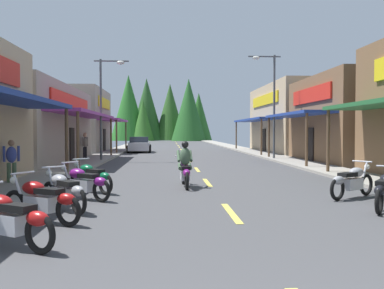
% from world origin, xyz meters
% --- Properties ---
extents(ground, '(10.29, 99.78, 0.10)m').
position_xyz_m(ground, '(0.00, 34.89, -0.05)').
color(ground, '#424244').
extents(sidewalk_left, '(2.06, 99.78, 0.12)m').
position_xyz_m(sidewalk_left, '(-6.18, 34.89, 0.06)').
color(sidewalk_left, gray).
rests_on(sidewalk_left, ground).
extents(sidewalk_right, '(2.06, 99.78, 0.12)m').
position_xyz_m(sidewalk_right, '(6.18, 34.89, 0.06)').
color(sidewalk_right, gray).
rests_on(sidewalk_right, ground).
extents(centerline_dashes, '(0.16, 73.76, 0.01)m').
position_xyz_m(centerline_dashes, '(0.00, 36.96, 0.01)').
color(centerline_dashes, '#E0C64C').
rests_on(centerline_dashes, ground).
extents(storefront_left_middle, '(10.14, 13.57, 4.61)m').
position_xyz_m(storefront_left_middle, '(-11.33, 24.17, 2.31)').
color(storefront_left_middle, gray).
rests_on(storefront_left_middle, ground).
extents(storefront_left_far, '(9.49, 9.42, 5.69)m').
position_xyz_m(storefront_left_far, '(-11.02, 37.56, 2.85)').
color(storefront_left_far, gray).
rests_on(storefront_left_far, ground).
extents(storefront_right_middle, '(10.79, 9.35, 5.22)m').
position_xyz_m(storefront_right_middle, '(11.66, 23.48, 2.61)').
color(storefront_right_middle, brown).
rests_on(storefront_right_middle, ground).
extents(storefront_right_far, '(8.22, 13.34, 5.96)m').
position_xyz_m(storefront_right_far, '(10.38, 35.66, 2.98)').
color(storefront_right_far, tan).
rests_on(storefront_right_far, ground).
extents(streetlamp_left, '(2.13, 0.30, 6.32)m').
position_xyz_m(streetlamp_left, '(-5.23, 24.84, 4.11)').
color(streetlamp_left, '#474C51').
rests_on(streetlamp_left, ground).
extents(streetlamp_right, '(2.13, 0.30, 6.87)m').
position_xyz_m(streetlamp_right, '(5.24, 25.83, 4.41)').
color(streetlamp_right, '#474C51').
rests_on(streetlamp_right, ground).
extents(motorcycle_parked_right_3, '(1.81, 1.32, 1.04)m').
position_xyz_m(motorcycle_parked_right_3, '(3.75, 9.97, 0.49)').
color(motorcycle_parked_right_3, black).
rests_on(motorcycle_parked_right_3, ground).
extents(motorcycle_parked_left_0, '(1.86, 1.23, 1.04)m').
position_xyz_m(motorcycle_parked_left_0, '(-4.05, 5.23, 0.49)').
color(motorcycle_parked_left_0, black).
rests_on(motorcycle_parked_left_0, ground).
extents(motorcycle_parked_left_1, '(1.90, 1.16, 1.04)m').
position_xyz_m(motorcycle_parked_left_1, '(-4.06, 7.10, 0.49)').
color(motorcycle_parked_left_1, black).
rests_on(motorcycle_parked_left_1, ground).
extents(motorcycle_parked_left_2, '(1.45, 1.71, 1.04)m').
position_xyz_m(motorcycle_parked_left_2, '(-3.93, 8.44, 0.49)').
color(motorcycle_parked_left_2, black).
rests_on(motorcycle_parked_left_2, ground).
extents(motorcycle_parked_left_3, '(1.76, 1.38, 1.04)m').
position_xyz_m(motorcycle_parked_left_3, '(-3.80, 10.08, 0.49)').
color(motorcycle_parked_left_3, black).
rests_on(motorcycle_parked_left_3, ground).
extents(motorcycle_parked_left_4, '(1.59, 1.58, 1.04)m').
position_xyz_m(motorcycle_parked_left_4, '(-3.82, 11.49, 0.49)').
color(motorcycle_parked_left_4, black).
rests_on(motorcycle_parked_left_4, ground).
extents(rider_cruising_lead, '(0.60, 2.14, 1.57)m').
position_xyz_m(rider_cruising_lead, '(-0.87, 12.58, 0.66)').
color(rider_cruising_lead, black).
rests_on(rider_cruising_lead, ground).
extents(pedestrian_by_shop, '(0.30, 0.57, 1.81)m').
position_xyz_m(pedestrian_by_shop, '(-6.89, 26.82, 1.06)').
color(pedestrian_by_shop, black).
rests_on(pedestrian_by_shop, ground).
extents(pedestrian_browsing, '(0.40, 0.51, 1.76)m').
position_xyz_m(pedestrian_browsing, '(-6.70, 25.73, 1.03)').
color(pedestrian_browsing, black).
rests_on(pedestrian_browsing, ground).
extents(pedestrian_strolling, '(0.49, 0.42, 1.60)m').
position_xyz_m(pedestrian_strolling, '(-6.88, 13.33, 0.92)').
color(pedestrian_strolling, '#3F593F').
rests_on(pedestrian_strolling, ground).
extents(parked_car_curbside, '(2.14, 4.34, 1.40)m').
position_xyz_m(parked_car_curbside, '(-3.94, 36.69, 0.69)').
color(parked_car_curbside, silver).
rests_on(parked_car_curbside, ground).
extents(treeline_backdrop, '(20.68, 13.08, 13.31)m').
position_xyz_m(treeline_backdrop, '(-3.06, 85.90, 6.07)').
color(treeline_backdrop, '#245B23').
rests_on(treeline_backdrop, ground).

